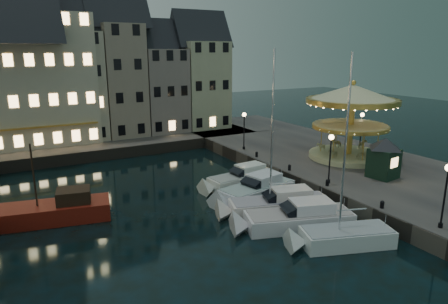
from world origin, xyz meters
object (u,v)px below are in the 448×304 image
streetlamp_c (244,126)px  ticket_kiosk (385,151)px  bollard_a (382,204)px  bollard_d (257,154)px  streetlamp_a (446,187)px  streetlamp_b (330,152)px  motorboat_d (254,191)px  bollard_b (327,182)px  motorboat_a (338,238)px  motorboat_c (274,205)px  carousel (352,107)px  motorboat_b (293,219)px  streetlamp_d (361,126)px  bollard_c (289,167)px  red_fishing_boat (56,211)px  motorboat_e (240,180)px

streetlamp_c → ticket_kiosk: 15.57m
bollard_a → bollard_d: 16.00m
streetlamp_a → streetlamp_b: same height
bollard_a → motorboat_d: motorboat_d is taller
bollard_b → motorboat_a: size_ratio=0.05×
streetlamp_b → motorboat_c: motorboat_c is taller
streetlamp_b → bollard_d: (-0.60, 10.00, -2.41)m
bollard_a → ticket_kiosk: (5.82, 4.83, 2.09)m
carousel → streetlamp_a: bearing=-116.4°
motorboat_c → bollard_a: bearing=-45.0°
streetlamp_c → motorboat_d: bearing=-118.0°
motorboat_c → ticket_kiosk: bearing=-3.0°
motorboat_b → ticket_kiosk: 12.16m
bollard_a → motorboat_a: bearing=-170.2°
motorboat_b → carousel: 17.19m
streetlamp_a → motorboat_d: (-5.66, 12.85, -3.38)m
motorboat_b → motorboat_a: bearing=-77.4°
streetlamp_d → motorboat_d: streetlamp_d is taller
bollard_c → bollard_b: bearing=-90.0°
streetlamp_c → streetlamp_d: same height
streetlamp_c → motorboat_b: (-6.35, -16.81, -3.37)m
motorboat_b → carousel: (13.82, 8.34, 5.92)m
red_fishing_boat → streetlamp_c: bearing=19.3°
motorboat_a → red_fishing_boat: motorboat_a is taller
bollard_d → ticket_kiosk: size_ratio=0.14×
streetlamp_b → motorboat_d: (-5.66, 2.85, -3.38)m
red_fishing_boat → motorboat_e: bearing=-0.8°
red_fishing_boat → ticket_kiosk: red_fishing_boat is taller
streetlamp_b → red_fishing_boat: red_fishing_boat is taller
streetlamp_d → ticket_kiosk: 10.19m
bollard_a → motorboat_a: size_ratio=0.05×
bollard_c → motorboat_d: bearing=-162.0°
carousel → motorboat_e: bearing=175.7°
motorboat_a → motorboat_e: size_ratio=1.48×
streetlamp_d → ticket_kiosk: size_ratio=1.04×
motorboat_d → red_fishing_boat: 15.50m
streetlamp_c → motorboat_c: 15.67m
streetlamp_b → carousel: bearing=34.0°
streetlamp_a → streetlamp_c: 23.50m
bollard_c → carousel: carousel is taller
streetlamp_a → motorboat_c: bearing=122.5°
bollard_b → bollard_d: (0.00, 10.50, 0.00)m
streetlamp_d → motorboat_d: 17.78m
motorboat_d → ticket_kiosk: (10.88, -4.02, 3.05)m
streetlamp_a → motorboat_d: bearing=113.8°
red_fishing_boat → motorboat_b: bearing=-33.4°
streetlamp_b → red_fishing_boat: bearing=163.4°
bollard_b → motorboat_d: (-5.06, 3.35, -0.96)m
streetlamp_b → bollard_b: (-0.60, -0.50, -2.41)m
bollard_a → streetlamp_b: bearing=84.3°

